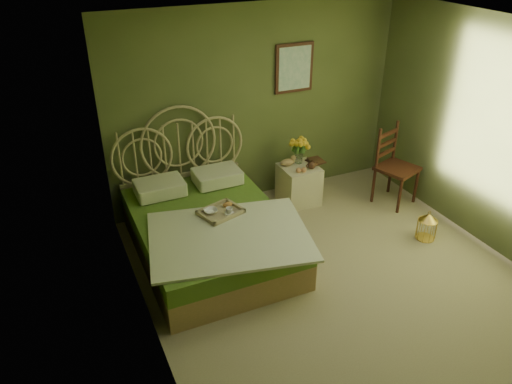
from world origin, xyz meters
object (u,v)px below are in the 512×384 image
nightstand (299,179)px  chair (394,160)px  birdcage (427,226)px  bed (209,229)px

nightstand → chair: (1.19, -0.47, 0.25)m
nightstand → birdcage: (0.98, -1.46, -0.18)m
bed → chair: bearing=3.6°
birdcage → nightstand: bearing=124.0°
birdcage → bed: bearing=162.1°
bed → nightstand: size_ratio=2.46×
nightstand → chair: 1.30m
nightstand → chair: chair is taller
chair → birdcage: bearing=-121.3°
bed → chair: bed is taller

